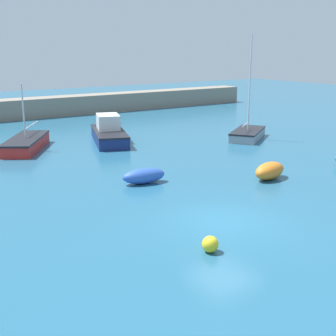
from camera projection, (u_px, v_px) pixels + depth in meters
name	position (u px, v px, depth m)	size (l,w,h in m)	color
ground_plane	(224.00, 224.00, 18.48)	(120.00, 120.00, 0.20)	#235B7A
harbor_breakwater	(5.00, 110.00, 43.51)	(55.28, 2.40, 1.86)	gray
dinghy_near_pier	(270.00, 171.00, 24.22)	(2.29, 1.44, 0.89)	orange
fishing_dinghy_green	(144.00, 176.00, 23.49)	(2.36, 1.25, 0.78)	#2D56B7
cabin_cruiser_white	(109.00, 133.00, 33.56)	(4.04, 6.45, 1.94)	navy
sailboat_tall_mast	(248.00, 134.00, 34.73)	(4.69, 4.07, 7.54)	gray
sailboat_twin_hulled	(26.00, 143.00, 31.09)	(4.62, 5.88, 4.36)	red
mooring_buoy_yellow	(210.00, 244.00, 15.66)	(0.57, 0.57, 0.57)	yellow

